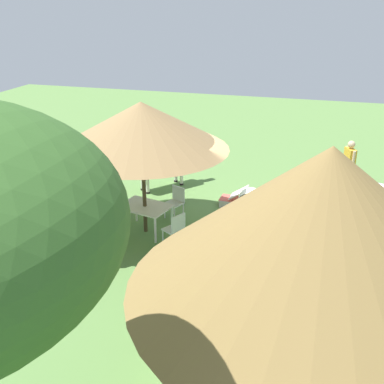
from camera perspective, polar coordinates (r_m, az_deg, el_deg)
The scene contains 15 objects.
ground_plane at distance 13.10m, azimuth 2.91°, elevation -3.76°, with size 36.00×36.00×0.00m, color #5A8141.
thatched_hut at distance 6.82m, azimuth 15.03°, elevation -9.11°, with size 5.38×5.38×4.09m.
shade_umbrella at distance 11.68m, azimuth -6.12°, elevation 7.95°, with size 4.34×4.34×3.47m.
patio_dining_table at distance 12.43m, azimuth -5.70°, elevation -2.03°, with size 1.46×1.19×0.74m.
patio_chair_east_end at distance 11.67m, azimuth -2.00°, elevation -4.34°, with size 0.58×0.59×0.90m.
patio_chair_near_lawn at distance 13.23m, azimuth -1.94°, elevation -0.98°, with size 0.58×0.57×0.90m.
patio_chair_west_end at distance 13.22m, azimuth -9.58°, elevation -1.32°, with size 0.54×0.55×0.90m.
patio_chair_near_hut at distance 11.78m, azimuth -9.76°, elevation -4.42°, with size 0.57×0.56×0.90m.
guest_beside_umbrella at distance 12.13m, azimuth -14.73°, elevation -1.52°, with size 0.46×0.47×1.67m.
guest_behind_table at distance 10.91m, azimuth -10.79°, elevation -4.32°, with size 0.44×0.44×1.57m.
standing_watcher at distance 15.56m, azimuth 18.42°, elevation 3.48°, with size 0.38×0.56×1.70m.
striped_lounge_chair at distance 14.10m, azimuth 4.99°, elevation -0.69°, with size 0.83×0.59×0.64m.
zebra_nearest_camera at distance 15.22m, azimuth -3.50°, elevation 3.95°, with size 1.69×1.95×1.49m.
zebra_by_umbrella at distance 13.32m, azimuth 18.56°, elevation 0.23°, with size 2.16×1.27×1.54m.
zebra_toward_hut at distance 11.41m, azimuth 6.69°, elevation -2.53°, with size 0.73×2.24×1.53m.
Camera 1 is at (-2.62, 11.45, 5.80)m, focal length 44.24 mm.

